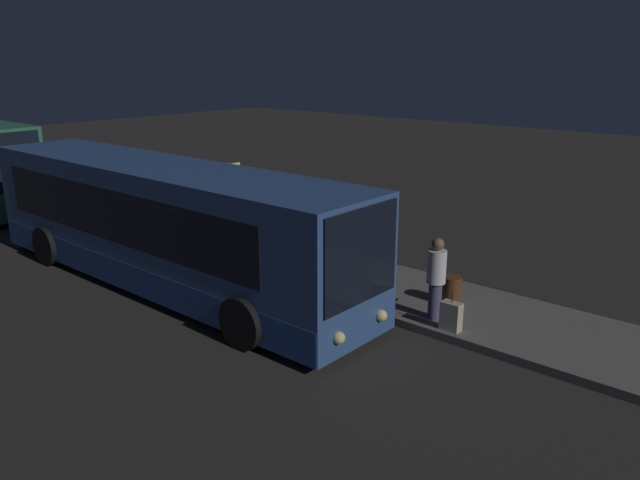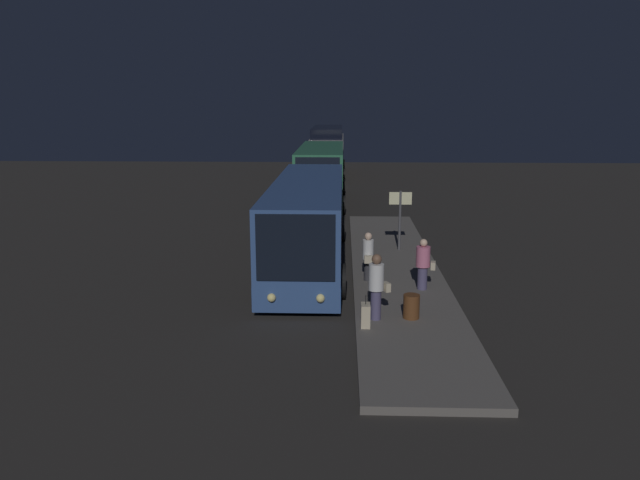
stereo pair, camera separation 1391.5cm
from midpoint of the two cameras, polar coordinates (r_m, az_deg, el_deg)
The scene contains 9 objects.
ground at distance 17.50m, azimuth -34.10°, elevation -5.55°, with size 80.00×80.00×0.00m, color #2B2826.
platform at distance 18.39m, azimuth -24.95°, elevation -2.91°, with size 20.00×3.00×0.18m.
bus_lead at distance 18.38m, azimuth -36.12°, elevation 0.08°, with size 12.32×2.73×3.05m.
passenger_boarding at distance 16.44m, azimuth -26.41°, elevation -1.83°, with size 0.54×0.37×1.59m.
passenger_waiting at distance 13.30m, azimuth -19.79°, elevation -4.65°, with size 0.55×0.66×1.79m.
passenger_with_bags at distance 16.35m, azimuth -19.87°, elevation -1.20°, with size 0.50×0.65×1.59m.
suitcase at distance 12.95m, azimuth -19.40°, elevation -8.35°, with size 0.42×0.23×0.84m.
sign_post at distance 20.64m, azimuth -27.94°, elevation 3.38°, with size 0.10×0.87×2.33m.
trash_bin at distance 14.07m, azimuth -16.45°, elevation -5.96°, with size 0.44×0.44×0.65m.
Camera 1 is at (11.26, -8.77, 5.59)m, focal length 35.00 mm.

